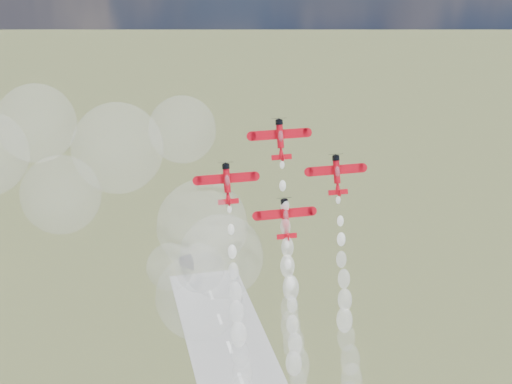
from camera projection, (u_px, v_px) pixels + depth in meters
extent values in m
cylinder|color=red|center=(280.00, 136.00, 154.79)|extent=(1.45, 3.00, 5.57)
cylinder|color=black|center=(279.00, 122.00, 154.58)|extent=(1.66, 1.89, 1.48)
cube|color=red|center=(280.00, 134.00, 155.12)|extent=(12.62, 0.84, 2.04)
cube|color=white|center=(264.00, 135.00, 154.52)|extent=(4.97, 0.20, 0.55)
cube|color=white|center=(294.00, 133.00, 155.96)|extent=(4.97, 0.20, 0.55)
cube|color=red|center=(282.00, 157.00, 154.96)|extent=(4.55, 0.46, 1.12)
cube|color=red|center=(283.00, 158.00, 154.22)|extent=(0.14, 2.08, 1.81)
ellipsoid|color=silver|center=(281.00, 136.00, 154.24)|extent=(1.14, 1.74, 2.75)
cone|color=red|center=(281.00, 153.00, 155.00)|extent=(1.45, 2.19, 3.00)
cylinder|color=red|center=(227.00, 180.00, 152.76)|extent=(1.45, 3.00, 5.57)
cylinder|color=black|center=(226.00, 167.00, 152.56)|extent=(1.66, 1.89, 1.48)
cube|color=red|center=(226.00, 178.00, 153.09)|extent=(12.62, 0.84, 2.04)
cube|color=white|center=(211.00, 180.00, 152.49)|extent=(4.97, 0.20, 0.55)
cube|color=white|center=(242.00, 177.00, 153.94)|extent=(4.97, 0.20, 0.55)
cube|color=red|center=(228.00, 202.00, 152.94)|extent=(4.55, 0.46, 1.12)
cube|color=red|center=(229.00, 203.00, 152.19)|extent=(0.14, 2.08, 1.81)
ellipsoid|color=silver|center=(227.00, 181.00, 152.22)|extent=(1.14, 1.74, 2.75)
cone|color=red|center=(228.00, 198.00, 152.98)|extent=(1.45, 2.19, 3.00)
cylinder|color=red|center=(337.00, 171.00, 158.02)|extent=(1.45, 3.00, 5.57)
cylinder|color=black|center=(336.00, 158.00, 157.82)|extent=(1.66, 1.89, 1.48)
cube|color=red|center=(336.00, 170.00, 158.36)|extent=(12.62, 0.84, 2.04)
cube|color=white|center=(321.00, 171.00, 157.75)|extent=(4.97, 0.20, 0.55)
cube|color=white|center=(350.00, 169.00, 159.20)|extent=(4.97, 0.20, 0.55)
cube|color=red|center=(338.00, 192.00, 158.20)|extent=(4.55, 0.46, 1.12)
cube|color=red|center=(339.00, 193.00, 157.46)|extent=(0.14, 2.08, 1.81)
ellipsoid|color=silver|center=(338.00, 172.00, 157.48)|extent=(1.14, 1.74, 2.75)
cone|color=red|center=(338.00, 188.00, 158.24)|extent=(1.45, 2.19, 3.00)
cylinder|color=red|center=(285.00, 215.00, 156.00)|extent=(1.45, 3.00, 5.57)
cylinder|color=black|center=(284.00, 202.00, 155.80)|extent=(1.66, 1.89, 1.48)
cube|color=red|center=(285.00, 213.00, 156.33)|extent=(12.62, 0.84, 2.04)
cube|color=white|center=(270.00, 215.00, 155.73)|extent=(4.97, 0.20, 0.55)
cube|color=white|center=(299.00, 212.00, 157.18)|extent=(4.97, 0.20, 0.55)
cube|color=red|center=(287.00, 236.00, 156.17)|extent=(4.55, 0.46, 1.12)
cube|color=red|center=(288.00, 237.00, 155.43)|extent=(0.14, 2.08, 1.81)
ellipsoid|color=silver|center=(286.00, 216.00, 155.45)|extent=(1.14, 1.74, 2.75)
cone|color=red|center=(286.00, 232.00, 156.22)|extent=(1.45, 2.19, 3.00)
sphere|color=white|center=(282.00, 165.00, 155.18)|extent=(1.03, 1.03, 1.03)
sphere|color=white|center=(283.00, 186.00, 155.65)|extent=(1.44, 1.44, 1.44)
sphere|color=white|center=(285.00, 206.00, 156.07)|extent=(1.86, 1.86, 1.86)
sphere|color=white|center=(285.00, 226.00, 156.30)|extent=(2.28, 2.28, 2.28)
sphere|color=white|center=(287.00, 247.00, 156.30)|extent=(2.70, 2.70, 2.70)
sphere|color=white|center=(287.00, 266.00, 156.29)|extent=(3.12, 3.12, 3.12)
sphere|color=white|center=(291.00, 288.00, 157.26)|extent=(3.53, 3.53, 3.53)
sphere|color=white|center=(290.00, 309.00, 157.29)|extent=(3.95, 3.95, 3.95)
sphere|color=white|center=(291.00, 326.00, 157.35)|extent=(4.37, 4.37, 4.37)
sphere|color=white|center=(294.00, 344.00, 158.26)|extent=(4.79, 4.79, 4.79)
sphere|color=white|center=(298.00, 365.00, 157.94)|extent=(5.21, 5.21, 5.21)
sphere|color=white|center=(230.00, 209.00, 153.14)|extent=(1.03, 1.03, 1.03)
sphere|color=white|center=(231.00, 230.00, 153.64)|extent=(1.44, 1.44, 1.44)
sphere|color=white|center=(232.00, 252.00, 153.91)|extent=(1.86, 1.86, 1.86)
sphere|color=white|center=(233.00, 271.00, 154.02)|extent=(2.28, 2.28, 2.28)
sphere|color=white|center=(236.00, 292.00, 154.81)|extent=(2.70, 2.70, 2.70)
sphere|color=white|center=(237.00, 312.00, 154.85)|extent=(3.12, 3.12, 3.12)
sphere|color=white|center=(239.00, 334.00, 155.27)|extent=(3.53, 3.53, 3.53)
sphere|color=white|center=(240.00, 353.00, 154.94)|extent=(3.95, 3.95, 3.95)
sphere|color=white|center=(242.00, 373.00, 156.46)|extent=(4.37, 4.37, 4.37)
sphere|color=white|center=(338.00, 200.00, 158.32)|extent=(1.03, 1.03, 1.03)
sphere|color=white|center=(340.00, 221.00, 158.72)|extent=(1.44, 1.44, 1.44)
sphere|color=white|center=(341.00, 239.00, 158.99)|extent=(1.86, 1.86, 1.86)
sphere|color=white|center=(341.00, 259.00, 159.64)|extent=(2.28, 2.28, 2.28)
sphere|color=white|center=(344.00, 279.00, 159.92)|extent=(2.70, 2.70, 2.70)
sphere|color=white|center=(345.00, 300.00, 159.79)|extent=(3.12, 3.12, 3.12)
sphere|color=white|center=(344.00, 320.00, 160.20)|extent=(3.53, 3.53, 3.53)
sphere|color=white|center=(346.00, 337.00, 160.69)|extent=(3.95, 3.95, 3.95)
sphere|color=white|center=(350.00, 360.00, 160.87)|extent=(4.37, 4.37, 4.37)
sphere|color=white|center=(352.00, 380.00, 161.18)|extent=(4.79, 4.79, 4.79)
sphere|color=white|center=(287.00, 244.00, 156.59)|extent=(1.03, 1.03, 1.03)
sphere|color=white|center=(288.00, 264.00, 156.70)|extent=(1.44, 1.44, 1.44)
sphere|color=white|center=(290.00, 284.00, 157.10)|extent=(1.86, 1.86, 1.86)
sphere|color=white|center=(292.00, 304.00, 157.47)|extent=(2.28, 2.28, 2.28)
sphere|color=white|center=(292.00, 325.00, 157.58)|extent=(2.70, 2.70, 2.70)
sphere|color=white|center=(295.00, 344.00, 157.75)|extent=(3.12, 3.12, 3.12)
sphere|color=white|center=(294.00, 363.00, 157.92)|extent=(3.53, 3.53, 3.53)
sphere|color=white|center=(298.00, 383.00, 158.83)|extent=(3.95, 3.95, 3.95)
sphere|color=white|center=(182.00, 130.00, 164.34)|extent=(15.72, 15.72, 15.72)
sphere|color=white|center=(221.00, 256.00, 172.48)|extent=(20.55, 20.55, 20.55)
sphere|color=white|center=(170.00, 267.00, 172.41)|extent=(11.59, 11.59, 11.59)
sphere|color=white|center=(199.00, 297.00, 169.94)|extent=(20.93, 20.93, 20.93)
sphere|color=white|center=(36.00, 123.00, 151.88)|extent=(16.98, 16.98, 16.98)
sphere|color=white|center=(61.00, 195.00, 167.10)|extent=(18.77, 18.77, 18.77)
sphere|color=white|center=(202.00, 225.00, 159.55)|extent=(20.62, 20.62, 20.62)
sphere|color=white|center=(200.00, 268.00, 166.36)|extent=(11.62, 11.62, 11.62)
sphere|color=white|center=(118.00, 148.00, 159.77)|extent=(20.61, 20.61, 20.61)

